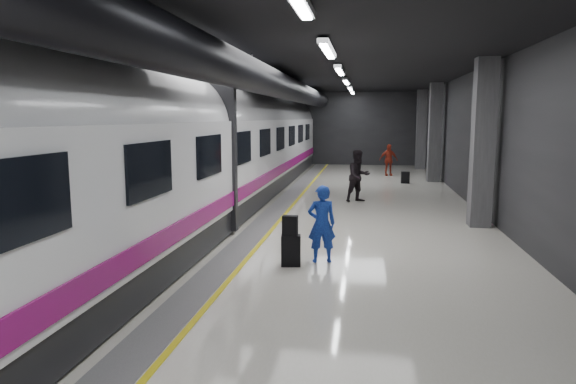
{
  "coord_description": "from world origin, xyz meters",
  "views": [
    {
      "loc": [
        1.48,
        -12.38,
        2.94
      ],
      "look_at": [
        -0.18,
        -1.54,
        1.34
      ],
      "focal_mm": 32.0,
      "sensor_mm": 36.0,
      "label": 1
    }
  ],
  "objects": [
    {
      "name": "ground",
      "position": [
        0.0,
        0.0,
        0.0
      ],
      "size": [
        40.0,
        40.0,
        0.0
      ],
      "primitive_type": "plane",
      "color": "silver",
      "rests_on": "ground"
    },
    {
      "name": "platform_hall",
      "position": [
        -0.29,
        0.96,
        3.54
      ],
      "size": [
        10.02,
        40.02,
        4.51
      ],
      "color": "black",
      "rests_on": "ground"
    },
    {
      "name": "train",
      "position": [
        -3.25,
        -0.0,
        2.07
      ],
      "size": [
        3.05,
        38.0,
        4.05
      ],
      "color": "black",
      "rests_on": "ground"
    },
    {
      "name": "traveler_main",
      "position": [
        0.61,
        -2.16,
        0.8
      ],
      "size": [
        0.66,
        0.52,
        1.59
      ],
      "primitive_type": "imported",
      "rotation": [
        0.0,
        0.0,
        3.4
      ],
      "color": "blue",
      "rests_on": "ground"
    },
    {
      "name": "suitcase_main",
      "position": [
        0.03,
        -2.54,
        0.31
      ],
      "size": [
        0.41,
        0.29,
        0.63
      ],
      "primitive_type": "cube",
      "rotation": [
        0.0,
        0.0,
        0.14
      ],
      "color": "black",
      "rests_on": "ground"
    },
    {
      "name": "shoulder_bag",
      "position": [
        0.01,
        -2.56,
        0.83
      ],
      "size": [
        0.31,
        0.18,
        0.4
      ],
      "primitive_type": "cube",
      "rotation": [
        0.0,
        0.0,
        -0.05
      ],
      "color": "black",
      "rests_on": "suitcase_main"
    },
    {
      "name": "traveler_far_a",
      "position": [
        1.22,
        5.61,
        0.92
      ],
      "size": [
        1.13,
        1.07,
        1.83
      ],
      "primitive_type": "imported",
      "rotation": [
        0.0,
        0.0,
        0.59
      ],
      "color": "black",
      "rests_on": "ground"
    },
    {
      "name": "traveler_far_b",
      "position": [
        2.59,
        14.13,
        0.8
      ],
      "size": [
        1.0,
        0.6,
        1.6
      ],
      "primitive_type": "imported",
      "rotation": [
        0.0,
        0.0,
        0.23
      ],
      "color": "maroon",
      "rests_on": "ground"
    },
    {
      "name": "suitcase_far",
      "position": [
        3.23,
        11.09,
        0.26
      ],
      "size": [
        0.38,
        0.26,
        0.53
      ],
      "primitive_type": "cube",
      "rotation": [
        0.0,
        0.0,
        0.08
      ],
      "color": "black",
      "rests_on": "ground"
    }
  ]
}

